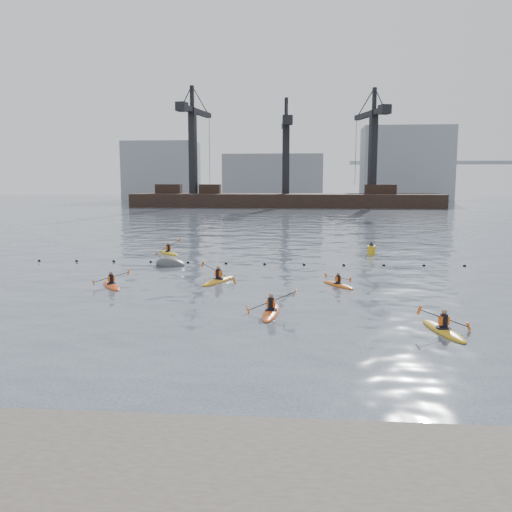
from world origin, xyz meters
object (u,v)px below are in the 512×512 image
Objects in this scene: kayaker_0 at (271,312)px; mooring_buoy at (171,266)px; kayaker_3 at (218,280)px; kayaker_2 at (111,285)px; nav_buoy at (371,250)px; kayaker_5 at (168,252)px; kayaker_1 at (443,330)px; kayaker_4 at (338,284)px.

mooring_buoy is (-8.32, 14.07, -0.11)m from kayaker_0.
mooring_buoy is at bearing 149.46° from kayaker_3.
nav_buoy is (17.60, 15.85, 0.28)m from kayaker_2.
kayaker_5 is 2.52× the size of nav_buoy.
kayaker_2 is at bearing -102.16° from mooring_buoy.
kayaker_1 is at bearing -57.94° from kayaker_2.
nav_buoy is (11.33, 13.80, 0.27)m from kayaker_3.
kayaker_3 reaches higher than kayaker_2.
kayaker_3 is 1.31× the size of kayaker_4.
kayaker_3 is at bearing -102.44° from kayaker_5.
kayaker_5 is 17.77m from nav_buoy.
kayaker_5 reaches higher than nav_buoy.
kayaker_0 is at bearing -41.77° from kayaker_3.
kayaker_2 is at bearing -138.00° from nav_buoy.
kayaker_3 is 1.54× the size of mooring_buoy.
kayaker_2 is 6.60m from kayaker_3.
kayaker_2 is 14.74m from kayaker_5.
kayaker_5 reaches higher than mooring_buoy.
kayaker_4 is 0.88× the size of kayaker_5.
nav_buoy is (7.53, 21.80, 0.27)m from kayaker_0.
nav_buoy is at bearing -137.40° from kayaker_4.
kayaker_3 is (-3.80, 8.00, 0.00)m from kayaker_0.
kayaker_4 is 2.21× the size of nav_buoy.
kayaker_1 is at bearing -90.02° from nav_buoy.
kayaker_2 is at bearing -26.81° from kayaker_4.
kayaker_1 is 1.54× the size of mooring_buoy.
kayaker_2 is 8.31m from mooring_buoy.
kayaker_3 is at bearing -129.40° from nav_buoy.
kayaker_0 is 8.23m from kayaker_4.
kayaker_0 reaches higher than kayaker_4.
kayaker_5 is at bearing 105.82° from mooring_buoy.
kayaker_1 reaches higher than kayaker_4.
kayaker_0 reaches higher than kayaker_1.
kayaker_3 is at bearing 123.46° from kayaker_1.
nav_buoy is at bearing 76.50° from kayaker_1.
kayaker_5 is at bearing 113.81° from kayaker_1.
kayaker_4 is (3.71, 7.35, -0.02)m from kayaker_0.
kayaker_0 is 1.14× the size of kayaker_2.
kayaker_4 is 14.95m from nav_buoy.
kayaker_5 reaches higher than kayaker_4.
kayaker_1 reaches higher than mooring_buoy.
mooring_buoy is (1.75, 8.12, -0.10)m from kayaker_2.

